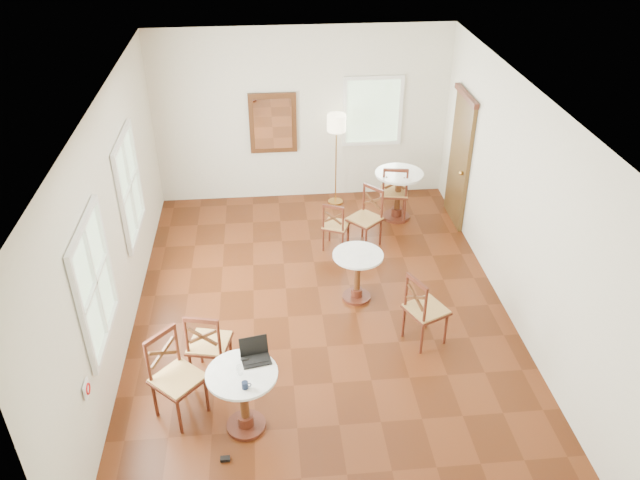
# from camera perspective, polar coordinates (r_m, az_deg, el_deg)

# --- Properties ---
(ground) EXTENTS (7.00, 7.00, 0.00)m
(ground) POSITION_cam_1_polar(r_m,az_deg,el_deg) (8.57, 0.19, -6.75)
(ground) COLOR #56240E
(ground) RESTS_ON ground
(room_shell) EXTENTS (5.02, 7.02, 3.01)m
(room_shell) POSITION_cam_1_polar(r_m,az_deg,el_deg) (7.78, -0.43, 5.45)
(room_shell) COLOR silver
(room_shell) RESTS_ON ground
(cafe_table_near) EXTENTS (0.75, 0.75, 0.79)m
(cafe_table_near) POSITION_cam_1_polar(r_m,az_deg,el_deg) (6.85, -6.92, -13.63)
(cafe_table_near) COLOR #4F2113
(cafe_table_near) RESTS_ON ground
(cafe_table_mid) EXTENTS (0.69, 0.69, 0.73)m
(cafe_table_mid) POSITION_cam_1_polar(r_m,az_deg,el_deg) (8.62, 3.40, -2.83)
(cafe_table_mid) COLOR #4F2113
(cafe_table_mid) RESTS_ON ground
(cafe_table_back) EXTENTS (0.79, 0.79, 0.84)m
(cafe_table_back) POSITION_cam_1_polar(r_m,az_deg,el_deg) (10.60, 7.05, 4.48)
(cafe_table_back) COLOR #4F2113
(cafe_table_back) RESTS_ON ground
(chair_near_a) EXTENTS (0.55, 0.55, 0.99)m
(chair_near_a) POSITION_cam_1_polar(r_m,az_deg,el_deg) (7.47, -10.02, -9.22)
(chair_near_a) COLOR #4F2113
(chair_near_a) RESTS_ON ground
(chair_near_b) EXTENTS (0.68, 0.68, 1.05)m
(chair_near_b) POSITION_cam_1_polar(r_m,az_deg,el_deg) (7.10, -12.85, -11.97)
(chair_near_b) COLOR #4F2113
(chair_near_b) RESTS_ON ground
(chair_mid_a) EXTENTS (0.50, 0.50, 0.82)m
(chair_mid_a) POSITION_cam_1_polar(r_m,az_deg,el_deg) (9.72, 1.42, 1.32)
(chair_mid_a) COLOR #4F2113
(chair_mid_a) RESTS_ON ground
(chair_mid_b) EXTENTS (0.61, 0.61, 0.99)m
(chair_mid_b) POSITION_cam_1_polar(r_m,az_deg,el_deg) (7.96, 9.41, -6.20)
(chair_mid_b) COLOR #4F2113
(chair_mid_b) RESTS_ON ground
(chair_back_a) EXTENTS (0.54, 0.54, 0.99)m
(chair_back_a) POSITION_cam_1_polar(r_m,az_deg,el_deg) (10.59, 6.71, 4.32)
(chair_back_a) COLOR #4F2113
(chair_back_a) RESTS_ON ground
(chair_back_b) EXTENTS (0.63, 0.63, 0.96)m
(chair_back_b) POSITION_cam_1_polar(r_m,az_deg,el_deg) (9.81, 4.16, 2.01)
(chair_back_b) COLOR #4F2113
(chair_back_b) RESTS_ON ground
(floor_lamp) EXTENTS (0.32, 0.32, 1.63)m
(floor_lamp) POSITION_cam_1_polar(r_m,az_deg,el_deg) (10.66, 1.49, 9.97)
(floor_lamp) COLOR #BF8C3F
(floor_lamp) RESTS_ON ground
(laptop) EXTENTS (0.34, 0.30, 0.21)m
(laptop) POSITION_cam_1_polar(r_m,az_deg,el_deg) (6.75, -5.88, -10.17)
(laptop) COLOR black
(laptop) RESTS_ON cafe_table_near
(mouse) EXTENTS (0.10, 0.06, 0.04)m
(mouse) POSITION_cam_1_polar(r_m,az_deg,el_deg) (6.76, -6.80, -10.63)
(mouse) COLOR black
(mouse) RESTS_ON cafe_table_near
(navy_mug) EXTENTS (0.10, 0.07, 0.08)m
(navy_mug) POSITION_cam_1_polar(r_m,az_deg,el_deg) (6.45, -6.76, -12.87)
(navy_mug) COLOR black
(navy_mug) RESTS_ON cafe_table_near
(water_glass) EXTENTS (0.06, 0.06, 0.11)m
(water_glass) POSITION_cam_1_polar(r_m,az_deg,el_deg) (6.59, -7.26, -11.56)
(water_glass) COLOR white
(water_glass) RESTS_ON cafe_table_near
(power_adapter) EXTENTS (0.10, 0.06, 0.04)m
(power_adapter) POSITION_cam_1_polar(r_m,az_deg,el_deg) (6.92, -8.55, -18.95)
(power_adapter) COLOR black
(power_adapter) RESTS_ON ground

